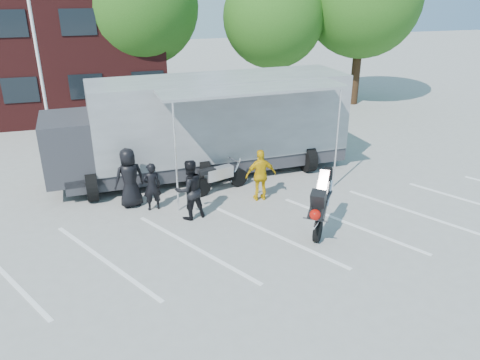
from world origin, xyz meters
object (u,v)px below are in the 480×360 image
parked_motorcycle (221,191)px  spectator_leather_c (190,190)px  spectator_leather_b (152,187)px  tree_left (139,6)px  spectator_leather_a (129,178)px  flagpole (41,30)px  stunt_bike_rider (322,230)px  spectator_hivis (261,175)px  tree_mid (273,17)px  transporter_truck (209,172)px

parked_motorcycle → spectator_leather_c: 2.34m
parked_motorcycle → spectator_leather_b: spectator_leather_b is taller
tree_left → spectator_leather_c: 14.01m
spectator_leather_a → flagpole: bearing=-81.6°
parked_motorcycle → stunt_bike_rider: 4.14m
parked_motorcycle → stunt_bike_rider: stunt_bike_rider is taller
stunt_bike_rider → flagpole: bearing=168.0°
spectator_leather_a → stunt_bike_rider: bearing=133.7°
parked_motorcycle → flagpole: bearing=27.4°
spectator_leather_b → spectator_hivis: spectator_hivis is taller
parked_motorcycle → stunt_bike_rider: (2.23, -3.49, 0.00)m
parked_motorcycle → spectator_hivis: size_ratio=1.26×
spectator_leather_b → spectator_leather_c: size_ratio=0.83×
flagpole → spectator_hivis: 10.32m
flagpole → tree_left: tree_left is taller
spectator_hivis → tree_mid: bearing=-109.3°
tree_left → flagpole: bearing=-125.3°
spectator_leather_a → spectator_leather_b: spectator_leather_a is taller
parked_motorcycle → spectator_leather_a: bearing=77.6°
tree_left → tree_mid: 7.10m
parked_motorcycle → spectator_leather_a: spectator_leather_a is taller
transporter_truck → spectator_leather_b: (-2.41, -2.55, 0.79)m
spectator_leather_c → parked_motorcycle: bearing=-144.4°
flagpole → tree_left: (4.24, 6.00, 0.51)m
tree_mid → stunt_bike_rider: bearing=-103.5°
tree_mid → spectator_leather_a: bearing=-128.6°
spectator_leather_a → spectator_leather_b: size_ratio=1.24×
stunt_bike_rider → spectator_hivis: (-1.10, 2.48, 0.88)m
tree_left → spectator_leather_b: tree_left is taller
parked_motorcycle → stunt_bike_rider: bearing=-165.3°
spectator_leather_c → tree_mid: bearing=-134.6°
tree_mid → parked_motorcycle: 12.95m
tree_mid → stunt_bike_rider: tree_mid is taller
transporter_truck → spectator_leather_b: 3.59m
stunt_bike_rider → spectator_leather_c: 4.15m
flagpole → transporter_truck: flagpole is taller
tree_left → transporter_truck: (1.39, -9.78, -5.57)m
parked_motorcycle → spectator_hivis: 1.75m
spectator_leather_c → spectator_hivis: 2.57m
transporter_truck → spectator_leather_a: (-3.06, -2.09, 0.98)m
spectator_leather_c → transporter_truck: bearing=-126.4°
transporter_truck → spectator_leather_c: spectator_leather_c is taller
flagpole → spectator_hivis: size_ratio=4.54×
tree_mid → spectator_hivis: tree_mid is taller
tree_left → spectator_leather_c: tree_left is taller
transporter_truck → spectator_leather_b: bearing=-136.6°
flagpole → spectator_leather_c: bearing=-59.4°
spectator_leather_a → spectator_hivis: bearing=155.1°
transporter_truck → stunt_bike_rider: 5.74m
flagpole → transporter_truck: 8.46m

